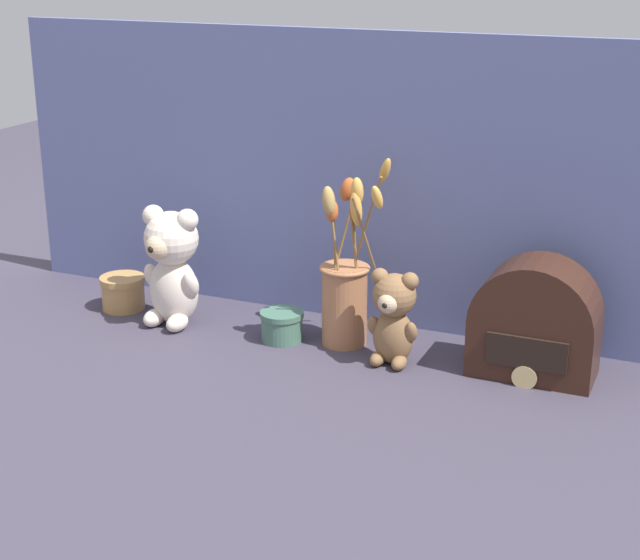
{
  "coord_description": "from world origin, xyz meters",
  "views": [
    {
      "loc": [
        0.66,
        -1.5,
        0.7
      ],
      "look_at": [
        0.0,
        0.02,
        0.12
      ],
      "focal_mm": 55.0,
      "sensor_mm": 36.0,
      "label": 1
    }
  ],
  "objects_px": {
    "vintage_radio": "(535,329)",
    "decorative_tin_short": "(282,326)",
    "teddy_bear_large": "(171,264)",
    "teddy_bear_medium": "(393,316)",
    "decorative_tin_tall": "(123,292)",
    "flower_vase": "(345,289)"
  },
  "relations": [
    {
      "from": "vintage_radio",
      "to": "decorative_tin_short",
      "type": "distance_m",
      "value": 0.46
    },
    {
      "from": "teddy_bear_large",
      "to": "teddy_bear_medium",
      "type": "xyz_separation_m",
      "value": [
        0.45,
        -0.01,
        -0.03
      ]
    },
    {
      "from": "teddy_bear_medium",
      "to": "decorative_tin_tall",
      "type": "distance_m",
      "value": 0.59
    },
    {
      "from": "decorative_tin_tall",
      "to": "decorative_tin_short",
      "type": "distance_m",
      "value": 0.36
    },
    {
      "from": "teddy_bear_medium",
      "to": "vintage_radio",
      "type": "distance_m",
      "value": 0.24
    },
    {
      "from": "flower_vase",
      "to": "decorative_tin_tall",
      "type": "bearing_deg",
      "value": -178.59
    },
    {
      "from": "teddy_bear_medium",
      "to": "flower_vase",
      "type": "height_order",
      "value": "flower_vase"
    },
    {
      "from": "flower_vase",
      "to": "decorative_tin_short",
      "type": "xyz_separation_m",
      "value": [
        -0.11,
        -0.03,
        -0.08
      ]
    },
    {
      "from": "teddy_bear_large",
      "to": "vintage_radio",
      "type": "bearing_deg",
      "value": 3.83
    },
    {
      "from": "vintage_radio",
      "to": "decorative_tin_tall",
      "type": "bearing_deg",
      "value": -179.03
    },
    {
      "from": "vintage_radio",
      "to": "teddy_bear_medium",
      "type": "bearing_deg",
      "value": -166.94
    },
    {
      "from": "flower_vase",
      "to": "decorative_tin_short",
      "type": "height_order",
      "value": "flower_vase"
    },
    {
      "from": "teddy_bear_medium",
      "to": "decorative_tin_tall",
      "type": "xyz_separation_m",
      "value": [
        -0.58,
        0.04,
        -0.05
      ]
    },
    {
      "from": "vintage_radio",
      "to": "decorative_tin_tall",
      "type": "distance_m",
      "value": 0.82
    },
    {
      "from": "teddy_bear_medium",
      "to": "decorative_tin_short",
      "type": "height_order",
      "value": "teddy_bear_medium"
    },
    {
      "from": "decorative_tin_short",
      "to": "teddy_bear_large",
      "type": "bearing_deg",
      "value": -177.44
    },
    {
      "from": "teddy_bear_medium",
      "to": "decorative_tin_short",
      "type": "distance_m",
      "value": 0.23
    },
    {
      "from": "teddy_bear_large",
      "to": "flower_vase",
      "type": "bearing_deg",
      "value": 7.33
    },
    {
      "from": "teddy_bear_medium",
      "to": "vintage_radio",
      "type": "height_order",
      "value": "vintage_radio"
    },
    {
      "from": "decorative_tin_short",
      "to": "vintage_radio",
      "type": "bearing_deg",
      "value": 4.46
    },
    {
      "from": "vintage_radio",
      "to": "decorative_tin_tall",
      "type": "xyz_separation_m",
      "value": [
        -0.82,
        -0.01,
        -0.05
      ]
    },
    {
      "from": "vintage_radio",
      "to": "decorative_tin_short",
      "type": "relative_size",
      "value": 2.59
    }
  ]
}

